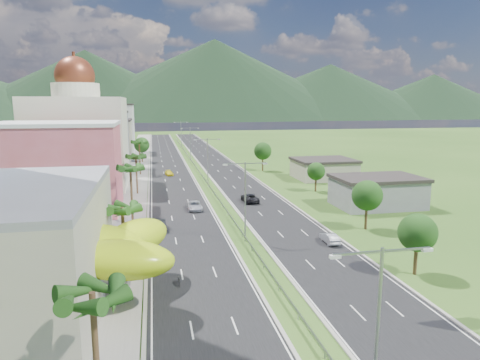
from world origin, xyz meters
TOP-DOWN VIEW (x-y plane):
  - ground at (0.00, 0.00)m, footprint 500.00×500.00m
  - road_left at (-7.50, 90.00)m, footprint 11.00×260.00m
  - road_right at (7.50, 90.00)m, footprint 11.00×260.00m
  - sidewalk_left at (-17.00, 90.00)m, footprint 7.00×260.00m
  - median_guardrail at (0.00, 71.99)m, footprint 0.10×216.06m
  - streetlight_median_a at (0.00, -25.00)m, footprint 6.04×0.25m
  - streetlight_median_b at (0.00, 10.00)m, footprint 6.04×0.25m
  - streetlight_median_c at (0.00, 50.00)m, footprint 6.04×0.25m
  - streetlight_median_d at (0.00, 95.00)m, footprint 6.04×0.25m
  - streetlight_median_e at (0.00, 140.00)m, footprint 6.04×0.25m
  - lime_canopy at (-20.00, -4.00)m, footprint 18.00×15.00m
  - pink_shophouse at (-28.00, 32.00)m, footprint 20.00×15.00m
  - domed_building at (-28.00, 55.00)m, footprint 20.00×20.00m
  - midrise_grey at (-27.00, 80.00)m, footprint 16.00×15.00m
  - midrise_beige at (-27.00, 102.00)m, footprint 16.00×15.00m
  - midrise_white at (-27.00, 125.00)m, footprint 16.00×15.00m
  - shed_near at (28.00, 25.00)m, footprint 15.00×10.00m
  - shed_far at (30.00, 55.00)m, footprint 14.00×12.00m
  - palm_tree_a at (-15.50, -22.00)m, footprint 3.60×3.60m
  - palm_tree_b at (-15.50, 2.00)m, footprint 3.60×3.60m
  - palm_tree_c at (-15.50, 22.00)m, footprint 3.60×3.60m
  - palm_tree_d at (-15.50, 45.00)m, footprint 3.60×3.60m
  - palm_tree_e at (-15.50, 70.00)m, footprint 3.60×3.60m
  - leafy_tree_lfar at (-15.50, 95.00)m, footprint 4.90×4.90m
  - leafy_tree_ra at (16.00, -5.00)m, footprint 4.20×4.20m
  - leafy_tree_rb at (19.00, 12.00)m, footprint 4.55×4.55m
  - leafy_tree_rc at (22.00, 40.00)m, footprint 3.85×3.85m
  - leafy_tree_rd at (18.00, 70.00)m, footprint 4.90×4.90m
  - mountain_ridge at (60.00, 450.00)m, footprint 860.00×140.00m
  - car_dark_left at (-11.25, 17.85)m, footprint 1.88×4.35m
  - car_silver_mid_left at (-5.09, 28.94)m, footprint 2.45×5.28m
  - car_yellow_far_left at (-8.07, 67.22)m, footprint 2.40×4.46m
  - car_silver_right at (11.06, 6.95)m, footprint 1.51×4.16m
  - car_dark_far_right at (5.90, 33.05)m, footprint 2.74×5.76m
  - motorcycle at (-9.77, -2.58)m, footprint 0.59×1.88m

SIDE VIEW (x-z plane):
  - ground at x=0.00m, z-range 0.00..0.00m
  - mountain_ridge at x=60.00m, z-range -45.00..45.00m
  - road_left at x=-7.50m, z-range 0.00..0.04m
  - road_right at x=7.50m, z-range 0.00..0.04m
  - sidewalk_left at x=-17.00m, z-range 0.00..0.12m
  - median_guardrail at x=0.00m, z-range 0.24..1.00m
  - motorcycle at x=-9.77m, z-range 0.04..1.23m
  - car_yellow_far_left at x=-8.07m, z-range 0.04..1.27m
  - car_silver_right at x=11.06m, z-range 0.04..1.40m
  - car_dark_left at x=-11.25m, z-range 0.04..1.43m
  - car_silver_mid_left at x=-5.09m, z-range 0.04..1.51m
  - car_dark_far_right at x=5.90m, z-range 0.04..1.63m
  - shed_far at x=30.00m, z-range 0.00..4.40m
  - shed_near at x=28.00m, z-range 0.00..5.00m
  - leafy_tree_rc at x=22.00m, z-range 1.21..7.54m
  - leafy_tree_ra at x=16.00m, z-range 1.33..8.23m
  - lime_canopy at x=-20.00m, z-range 1.29..8.69m
  - leafy_tree_rb at x=19.00m, z-range 1.44..8.92m
  - leafy_tree_lfar at x=-15.50m, z-range 1.55..9.60m
  - leafy_tree_rd at x=18.00m, z-range 1.55..9.60m
  - midrise_beige at x=-27.00m, z-range 0.00..13.00m
  - streetlight_median_a at x=0.00m, z-range 1.25..12.25m
  - streetlight_median_b at x=0.00m, z-range 1.25..12.25m
  - streetlight_median_c at x=0.00m, z-range 1.25..12.25m
  - streetlight_median_d at x=0.00m, z-range 1.25..12.25m
  - streetlight_median_e at x=0.00m, z-range 1.25..12.25m
  - palm_tree_b at x=-15.50m, z-range 3.01..11.11m
  - pink_shophouse at x=-28.00m, z-range 0.00..15.00m
  - palm_tree_d at x=-15.50m, z-range 3.24..11.84m
  - midrise_grey at x=-27.00m, z-range 0.00..16.00m
  - palm_tree_a at x=-15.50m, z-range 3.47..12.57m
  - palm_tree_e at x=-15.50m, z-range 3.61..13.01m
  - palm_tree_c at x=-15.50m, z-range 3.70..13.30m
  - midrise_white at x=-27.00m, z-range 0.00..18.00m
  - domed_building at x=-28.00m, z-range -3.00..25.70m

